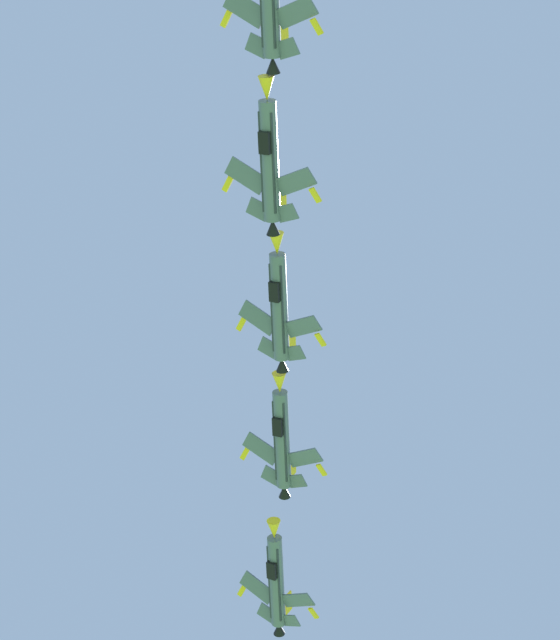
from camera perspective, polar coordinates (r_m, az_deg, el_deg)
name	(u,v)px	position (r m, az deg, el deg)	size (l,w,h in m)	color
fighter_jet_left_wing	(270,159)	(124.29, -0.46, 7.15)	(9.47, 15.49, 5.18)	#4C5666
fighter_jet_right_wing	(279,305)	(134.14, -0.02, 0.68)	(9.29, 15.49, 5.31)	#4C5666
fighter_jet_left_outer	(282,437)	(143.01, 0.09, -5.21)	(9.50, 15.49, 5.15)	#4C5666
fighter_jet_right_outer	(277,579)	(150.13, -0.15, -11.38)	(9.21, 15.49, 5.37)	#4C5666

